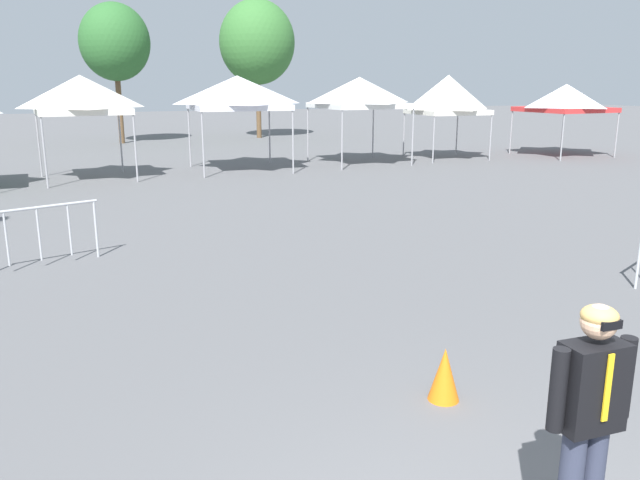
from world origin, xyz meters
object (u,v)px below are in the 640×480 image
at_px(person_foreground, 589,412).
at_px(traffic_cone_lot_center, 444,374).
at_px(canopy_tent_right_of_center, 566,98).
at_px(tree_behind_tents_right, 115,42).
at_px(canopy_tent_far_left, 238,93).
at_px(canopy_tent_far_right, 81,95).
at_px(canopy_tent_center, 359,93).
at_px(crowd_barrier_by_lift, 38,225).
at_px(canopy_tent_behind_right, 448,95).
at_px(tree_behind_tents_left, 257,42).

distance_m(person_foreground, traffic_cone_lot_center, 2.30).
height_order(canopy_tent_right_of_center, tree_behind_tents_right, tree_behind_tents_right).
distance_m(tree_behind_tents_right, traffic_cone_lot_center, 30.55).
bearing_deg(canopy_tent_far_left, canopy_tent_far_right, -176.31).
xyz_separation_m(canopy_tent_center, crowd_barrier_by_lift, (-11.40, -11.05, -1.99)).
relative_size(canopy_tent_behind_right, traffic_cone_lot_center, 6.14).
relative_size(person_foreground, tree_behind_tents_right, 0.25).
relative_size(canopy_tent_center, crowd_barrier_by_lift, 1.67).
xyz_separation_m(canopy_tent_center, tree_behind_tents_left, (-0.18, 12.93, 2.55)).
height_order(canopy_tent_far_right, canopy_tent_right_of_center, canopy_tent_far_right).
xyz_separation_m(canopy_tent_far_right, canopy_tent_behind_right, (14.28, 0.63, -0.11)).
xyz_separation_m(canopy_tent_behind_right, tree_behind_tents_right, (-12.00, 12.24, 2.47)).
xyz_separation_m(canopy_tent_far_left, person_foreground, (-2.99, -19.78, -1.73)).
bearing_deg(crowd_barrier_by_lift, tree_behind_tents_right, 81.42).
relative_size(canopy_tent_far_right, canopy_tent_right_of_center, 1.01).
bearing_deg(crowd_barrier_by_lift, canopy_tent_far_left, 59.13).
height_order(canopy_tent_behind_right, person_foreground, canopy_tent_behind_right).
height_order(canopy_tent_center, person_foreground, canopy_tent_center).
relative_size(crowd_barrier_by_lift, traffic_cone_lot_center, 3.60).
bearing_deg(canopy_tent_far_right, crowd_barrier_by_lift, -96.78).
bearing_deg(person_foreground, canopy_tent_behind_right, 59.12).
bearing_deg(traffic_cone_lot_center, canopy_tent_far_right, 98.55).
xyz_separation_m(tree_behind_tents_right, crowd_barrier_by_lift, (-3.53, -23.44, -4.34)).
xyz_separation_m(canopy_tent_center, person_foreground, (-7.87, -19.92, -1.70)).
bearing_deg(tree_behind_tents_right, canopy_tent_right_of_center, -37.41).
relative_size(person_foreground, tree_behind_tents_left, 0.23).
bearing_deg(person_foreground, canopy_tent_center, 68.44).
relative_size(canopy_tent_center, tree_behind_tents_left, 0.44).
bearing_deg(traffic_cone_lot_center, canopy_tent_far_left, 81.40).
relative_size(canopy_tent_far_left, person_foreground, 1.93).
height_order(canopy_tent_far_left, crowd_barrier_by_lift, canopy_tent_far_left).
relative_size(tree_behind_tents_right, crowd_barrier_by_lift, 3.51).
bearing_deg(person_foreground, crowd_barrier_by_lift, 111.72).
height_order(person_foreground, crowd_barrier_by_lift, person_foreground).
bearing_deg(traffic_cone_lot_center, canopy_tent_right_of_center, 44.89).
bearing_deg(canopy_tent_far_left, canopy_tent_behind_right, 1.85).
height_order(canopy_tent_center, traffic_cone_lot_center, canopy_tent_center).
bearing_deg(person_foreground, traffic_cone_lot_center, 81.43).
distance_m(person_foreground, tree_behind_tents_left, 34.01).
bearing_deg(tree_behind_tents_left, canopy_tent_far_right, -126.61).
bearing_deg(canopy_tent_behind_right, tree_behind_tents_right, 134.44).
height_order(canopy_tent_far_left, traffic_cone_lot_center, canopy_tent_far_left).
bearing_deg(person_foreground, tree_behind_tents_left, 76.82).
bearing_deg(canopy_tent_far_left, person_foreground, -98.59).
relative_size(canopy_tent_far_left, traffic_cone_lot_center, 6.17).
bearing_deg(canopy_tent_right_of_center, crowd_barrier_by_lift, -153.94).
distance_m(canopy_tent_right_of_center, traffic_cone_lot_center, 24.08).
distance_m(canopy_tent_right_of_center, tree_behind_tents_right, 21.95).
bearing_deg(canopy_tent_far_left, crowd_barrier_by_lift, -120.87).
distance_m(canopy_tent_far_right, crowd_barrier_by_lift, 10.83).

